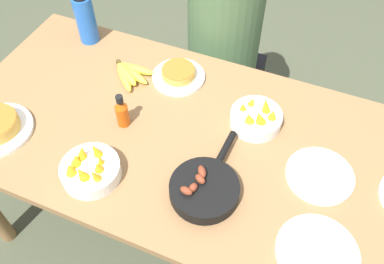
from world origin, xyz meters
The scene contains 12 objects.
ground_plane centered at (0.00, 0.00, 0.00)m, with size 14.00×14.00×0.00m, color #474C38.
dining_table centered at (0.00, 0.00, 0.67)m, with size 1.79×0.87×0.77m.
banana_bunch centered at (-0.36, 0.19, 0.78)m, with size 0.18×0.15×0.04m.
skillet centered at (0.13, -0.20, 0.79)m, with size 0.22×0.36×0.08m.
frittata_plate_side centered at (-0.17, 0.26, 0.79)m, with size 0.21×0.21×0.05m.
empty_plate_near_front centered at (0.45, 0.01, 0.77)m, with size 0.22×0.22×0.02m.
empty_plate_far_left centered at (0.50, -0.26, 0.77)m, with size 0.24×0.24×0.02m.
fruit_bowl_mango centered at (-0.24, -0.28, 0.80)m, with size 0.20×0.20×0.10m.
fruit_bowl_citrus centered at (0.19, 0.15, 0.80)m, with size 0.19×0.19×0.11m.
water_bottle centered at (-0.63, 0.33, 0.88)m, with size 0.08×0.08×0.25m.
hot_sauce_bottle centered at (-0.26, -0.04, 0.83)m, with size 0.05×0.05×0.14m.
person_figure centered at (-0.12, 0.67, 0.52)m, with size 0.38×0.38×1.25m.
Camera 1 is at (0.35, -0.83, 1.90)m, focal length 38.00 mm.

